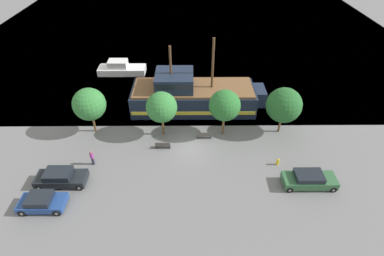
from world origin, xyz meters
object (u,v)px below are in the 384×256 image
moored_boat_dockside (121,69)px  parked_car_curb_rear (309,179)px  bench_promenade_east (163,145)px  bench_promenade_west (204,135)px  pirate_ship (192,95)px  pedestrian_walking_near (92,158)px  fire_hydrant (278,161)px  parked_car_curb_mid (42,202)px  parked_car_curb_front (61,177)px

moored_boat_dockside → parked_car_curb_rear: moored_boat_dockside is taller
bench_promenade_east → bench_promenade_west: (4.39, 1.62, 0.00)m
moored_boat_dockside → parked_car_curb_rear: bearing=-46.9°
moored_boat_dockside → bench_promenade_east: size_ratio=4.44×
pirate_ship → bench_promenade_west: pirate_ship is taller
bench_promenade_east → pedestrian_walking_near: 7.12m
bench_promenade_west → pedestrian_walking_near: pedestrian_walking_near is taller
pirate_ship → fire_hydrant: 13.34m
moored_boat_dockside → parked_car_curb_mid: size_ratio=1.82×
moored_boat_dockside → fire_hydrant: moored_boat_dockside is taller
bench_promenade_east → pedestrian_walking_near: (-6.71, -2.34, 0.42)m
moored_boat_dockside → bench_promenade_east: (7.45, -17.32, -0.31)m
fire_hydrant → bench_promenade_west: bearing=149.6°
pirate_ship → parked_car_curb_front: bearing=-133.8°
parked_car_curb_mid → fire_hydrant: bearing=13.4°
fire_hydrant → bench_promenade_west: size_ratio=0.48×
parked_car_curb_front → moored_boat_dockside: bearing=86.1°
pirate_ship → pedestrian_walking_near: bearing=-134.2°
moored_boat_dockside → parked_car_curb_rear: 30.87m
parked_car_curb_front → bench_promenade_east: bearing=28.4°
moored_boat_dockside → parked_car_curb_rear: size_ratio=1.46×
pirate_ship → fire_hydrant: (8.35, -10.32, -1.37)m
pirate_ship → moored_boat_dockside: 14.30m
bench_promenade_east → pirate_ship: bearing=68.0°
parked_car_curb_mid → parked_car_curb_rear: 23.37m
parked_car_curb_mid → pedestrian_walking_near: (2.91, 5.22, 0.16)m
bench_promenade_east → pedestrian_walking_near: pedestrian_walking_near is taller
pirate_ship → parked_car_curb_mid: size_ratio=4.23×
pirate_ship → parked_car_curb_front: 17.50m
fire_hydrant → pedestrian_walking_near: pedestrian_walking_near is taller
parked_car_curb_front → pedestrian_walking_near: 3.36m
bench_promenade_west → pedestrian_walking_near: (-11.10, -3.96, 0.41)m
moored_boat_dockside → bench_promenade_east: 18.86m
moored_boat_dockside → pirate_ship: bearing=-42.0°
parked_car_curb_mid → parked_car_curb_rear: (23.25, 2.35, 0.03)m
fire_hydrant → pedestrian_walking_near: 18.20m
fire_hydrant → pedestrian_walking_near: bearing=179.4°
fire_hydrant → parked_car_curb_mid: bearing=-166.6°
pirate_ship → bench_promenade_west: (1.25, -6.15, -1.35)m
moored_boat_dockside → fire_hydrant: (18.94, -19.86, -0.33)m
parked_car_curb_front → pedestrian_walking_near: (2.24, 2.49, 0.11)m
pirate_ship → moored_boat_dockside: size_ratio=2.33×
parked_car_curb_front → fire_hydrant: 20.57m
parked_car_curb_front → fire_hydrant: parked_car_curb_front is taller
parked_car_curb_rear → fire_hydrant: 3.45m
moored_boat_dockside → pedestrian_walking_near: (0.75, -19.66, 0.10)m
moored_boat_dockside → pedestrian_walking_near: 19.68m
parked_car_curb_front → parked_car_curb_mid: parked_car_curb_front is taller
bench_promenade_east → parked_car_curb_mid: bearing=-141.8°
bench_promenade_east → bench_promenade_west: same height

